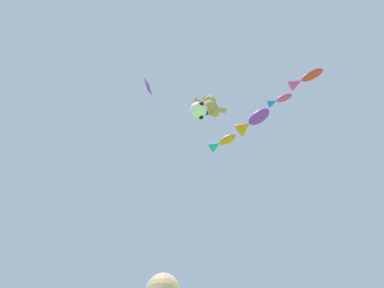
% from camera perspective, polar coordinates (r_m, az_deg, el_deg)
% --- Properties ---
extents(teddy_bear_kite, '(1.70, 0.75, 1.73)m').
position_cam_1_polar(teddy_bear_kite, '(12.70, 4.01, 8.49)').
color(teddy_bear_kite, tan).
extents(soccer_ball_kite, '(0.81, 0.81, 0.75)m').
position_cam_1_polar(soccer_ball_kite, '(10.99, 1.47, 7.44)').
color(soccer_ball_kite, white).
extents(fish_kite_tangerine, '(1.50, 1.71, 0.65)m').
position_cam_1_polar(fish_kite_tangerine, '(15.91, 6.51, 0.32)').
color(fish_kite_tangerine, orange).
extents(fish_kite_violet, '(1.80, 2.30, 0.95)m').
position_cam_1_polar(fish_kite_violet, '(16.13, 13.05, 4.81)').
color(fish_kite_violet, purple).
extents(fish_kite_magenta, '(1.31, 1.34, 0.50)m').
position_cam_1_polar(fish_kite_magenta, '(16.26, 18.61, 9.20)').
color(fish_kite_magenta, '#E53F9E').
extents(fish_kite_crimson, '(1.63, 1.84, 0.64)m').
position_cam_1_polar(fish_kite_crimson, '(16.41, 23.59, 13.06)').
color(fish_kite_crimson, red).
extents(diamond_kite, '(0.77, 0.92, 2.29)m').
position_cam_1_polar(diamond_kite, '(16.28, -9.77, 12.19)').
color(diamond_kite, purple).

